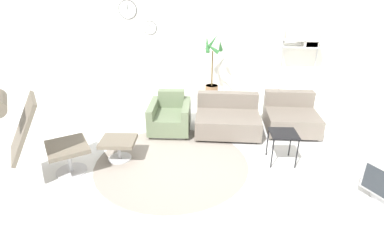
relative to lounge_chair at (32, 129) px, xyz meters
The scene contains 11 objects.
ground_plane 2.17m from the lounge_chair, 25.28° to the left, with size 12.00×12.00×0.00m, color white.
wall_back 4.50m from the lounge_chair, 65.85° to the left, with size 12.00×0.09×2.80m.
round_rug 2.00m from the lounge_chair, 15.36° to the left, with size 2.35×2.35×0.01m.
lounge_chair is the anchor object (origin of this frame).
ottoman 1.23m from the lounge_chair, 31.42° to the left, with size 0.53×0.45×0.35m.
armchair_red 2.38m from the lounge_chair, 45.00° to the left, with size 0.75×0.86×0.69m.
couch_low 3.20m from the lounge_chair, 30.77° to the left, with size 1.19×0.97×0.67m.
couch_second 4.30m from the lounge_chair, 23.93° to the left, with size 0.96×0.96×0.67m.
side_table 3.52m from the lounge_chair, ahead, with size 0.40×0.40×0.50m.
potted_plant 4.29m from the lounge_chair, 54.88° to the left, with size 0.47×0.43×1.50m.
shelf_unit 6.06m from the lounge_chair, 39.27° to the left, with size 0.91×0.28×1.68m.
Camera 1 is at (0.39, -4.31, 2.51)m, focal length 28.00 mm.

